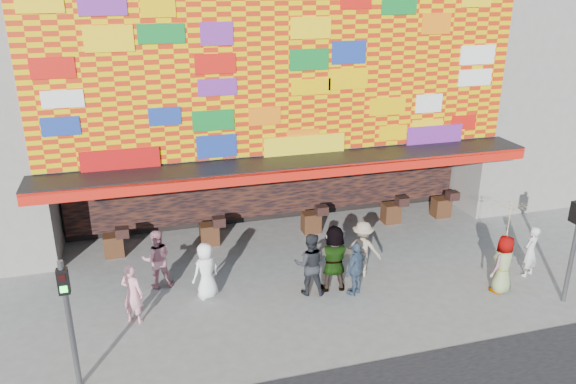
# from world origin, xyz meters

# --- Properties ---
(ground) EXTENTS (90.00, 90.00, 0.00)m
(ground) POSITION_xyz_m (0.00, 0.00, 0.00)
(ground) COLOR slate
(ground) RESTS_ON ground
(shop_building) EXTENTS (15.20, 9.40, 10.00)m
(shop_building) POSITION_xyz_m (0.00, 8.18, 5.23)
(shop_building) COLOR gray
(shop_building) RESTS_ON ground
(neighbor_right) EXTENTS (11.00, 8.00, 12.00)m
(neighbor_right) POSITION_xyz_m (13.00, 8.00, 6.00)
(neighbor_right) COLOR gray
(neighbor_right) RESTS_ON ground
(signal_left) EXTENTS (0.22, 0.20, 3.00)m
(signal_left) POSITION_xyz_m (-6.20, -1.50, 1.86)
(signal_left) COLOR #59595B
(signal_left) RESTS_ON ground
(signal_right) EXTENTS (0.22, 0.20, 3.00)m
(signal_right) POSITION_xyz_m (6.20, -1.50, 1.86)
(signal_right) COLOR #59595B
(signal_right) RESTS_ON ground
(ped_a) EXTENTS (0.93, 0.80, 1.60)m
(ped_a) POSITION_xyz_m (-3.05, 1.36, 0.80)
(ped_a) COLOR white
(ped_a) RESTS_ON ground
(ped_b) EXTENTS (0.70, 0.64, 1.61)m
(ped_b) POSITION_xyz_m (-4.99, 0.68, 0.80)
(ped_b) COLOR pink
(ped_b) RESTS_ON ground
(ped_c) EXTENTS (1.02, 0.89, 1.79)m
(ped_c) POSITION_xyz_m (-0.29, 0.78, 0.89)
(ped_c) COLOR #222428
(ped_c) RESTS_ON ground
(ped_d) EXTENTS (1.25, 1.07, 1.68)m
(ped_d) POSITION_xyz_m (1.49, 1.34, 0.84)
(ped_d) COLOR gray
(ped_d) RESTS_ON ground
(ped_e) EXTENTS (0.96, 0.82, 1.55)m
(ped_e) POSITION_xyz_m (0.91, 0.40, 0.77)
(ped_e) COLOR #394C65
(ped_e) RESTS_ON ground
(ped_f) EXTENTS (1.84, 0.82, 1.92)m
(ped_f) POSITION_xyz_m (0.42, 0.81, 0.96)
(ped_f) COLOR gray
(ped_f) RESTS_ON ground
(ped_g) EXTENTS (0.96, 0.81, 1.67)m
(ped_g) POSITION_xyz_m (4.85, -0.59, 0.84)
(ped_g) COLOR gray
(ped_g) RESTS_ON ground
(ped_h) EXTENTS (0.66, 0.56, 1.54)m
(ped_h) POSITION_xyz_m (6.17, -0.02, 0.77)
(ped_h) COLOR silver
(ped_h) RESTS_ON ground
(ped_i) EXTENTS (0.85, 0.67, 1.73)m
(ped_i) POSITION_xyz_m (-4.28, 2.30, 0.86)
(ped_i) COLOR #C07C8A
(ped_i) RESTS_ON ground
(parasol) EXTENTS (1.43, 1.44, 1.94)m
(parasol) POSITION_xyz_m (4.85, -0.59, 2.20)
(parasol) COLOR #FFDEA0
(parasol) RESTS_ON ground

